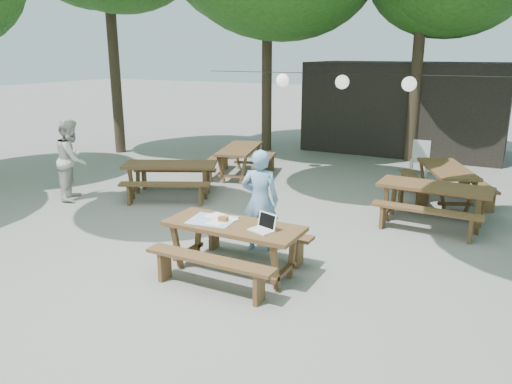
{
  "coord_description": "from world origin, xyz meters",
  "views": [
    {
      "loc": [
        3.71,
        -6.0,
        3.12
      ],
      "look_at": [
        0.3,
        0.5,
        1.05
      ],
      "focal_mm": 35.0,
      "sensor_mm": 36.0,
      "label": 1
    }
  ],
  "objects_px": {
    "picnic_table_nw": "(171,179)",
    "plastic_chair": "(419,166)",
    "second_person": "(72,159)",
    "woman": "(260,200)",
    "main_picnic_table": "(234,248)"
  },
  "relations": [
    {
      "from": "main_picnic_table",
      "to": "woman",
      "type": "distance_m",
      "value": 1.08
    },
    {
      "from": "main_picnic_table",
      "to": "plastic_chair",
      "type": "distance_m",
      "value": 7.49
    },
    {
      "from": "main_picnic_table",
      "to": "plastic_chair",
      "type": "height_order",
      "value": "plastic_chair"
    },
    {
      "from": "picnic_table_nw",
      "to": "plastic_chair",
      "type": "xyz_separation_m",
      "value": [
        4.54,
        4.57,
        -0.13
      ]
    },
    {
      "from": "picnic_table_nw",
      "to": "second_person",
      "type": "relative_size",
      "value": 1.38
    },
    {
      "from": "woman",
      "to": "second_person",
      "type": "distance_m",
      "value": 4.99
    },
    {
      "from": "main_picnic_table",
      "to": "second_person",
      "type": "height_order",
      "value": "second_person"
    },
    {
      "from": "main_picnic_table",
      "to": "second_person",
      "type": "bearing_deg",
      "value": 161.22
    },
    {
      "from": "picnic_table_nw",
      "to": "plastic_chair",
      "type": "bearing_deg",
      "value": 18.75
    },
    {
      "from": "picnic_table_nw",
      "to": "main_picnic_table",
      "type": "bearing_deg",
      "value": -67.32
    },
    {
      "from": "second_person",
      "to": "plastic_chair",
      "type": "bearing_deg",
      "value": -79.07
    },
    {
      "from": "woman",
      "to": "plastic_chair",
      "type": "relative_size",
      "value": 1.84
    },
    {
      "from": "second_person",
      "to": "main_picnic_table",
      "type": "bearing_deg",
      "value": -139.79
    },
    {
      "from": "woman",
      "to": "plastic_chair",
      "type": "bearing_deg",
      "value": -118.66
    },
    {
      "from": "main_picnic_table",
      "to": "picnic_table_nw",
      "type": "xyz_separation_m",
      "value": [
        -3.24,
        2.81,
        0.0
      ]
    }
  ]
}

